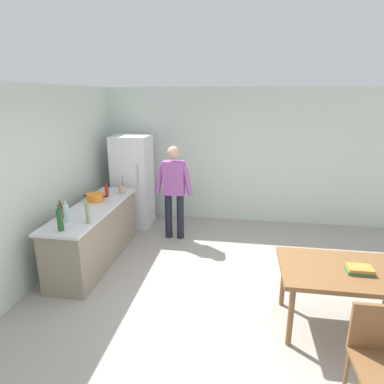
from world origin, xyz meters
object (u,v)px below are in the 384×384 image
at_px(cooking_pot, 96,197).
at_px(book_stack, 360,270).
at_px(bottle_beer_brown, 61,211).
at_px(bottle_vinegar_tall, 88,214).
at_px(bottle_water_clear, 66,213).
at_px(bottle_sauce_red, 107,191).
at_px(utensil_jar, 122,189).
at_px(refrigerator, 133,181).
at_px(chair, 379,353).
at_px(bottle_wine_green, 60,220).
at_px(person, 174,187).
at_px(dining_table, 346,276).

xyz_separation_m(cooking_pot, book_stack, (3.59, -1.44, -0.18)).
bearing_deg(bottle_beer_brown, bottle_vinegar_tall, -13.36).
relative_size(bottle_water_clear, bottle_sauce_red, 1.25).
bearing_deg(utensil_jar, cooking_pot, -119.28).
height_order(refrigerator, chair, refrigerator).
distance_m(refrigerator, bottle_wine_green, 2.53).
xyz_separation_m(person, bottle_beer_brown, (-1.26, -1.57, 0.03)).
bearing_deg(dining_table, bottle_beer_brown, 170.97).
distance_m(cooking_pot, bottle_water_clear, 0.93).
relative_size(person, dining_table, 1.21).
distance_m(person, cooking_pot, 1.36).
height_order(dining_table, bottle_vinegar_tall, bottle_vinegar_tall).
distance_m(bottle_water_clear, bottle_wine_green, 0.30).
height_order(dining_table, book_stack, book_stack).
height_order(person, bottle_vinegar_tall, person).
bearing_deg(chair, bottle_water_clear, 157.13).
relative_size(person, cooking_pot, 4.25).
height_order(bottle_wine_green, bottle_beer_brown, bottle_wine_green).
xyz_separation_m(dining_table, book_stack, (0.11, -0.05, 0.11)).
bearing_deg(chair, bottle_vinegar_tall, 155.16).
xyz_separation_m(chair, bottle_vinegar_tall, (-3.16, 1.44, 0.50)).
bearing_deg(refrigerator, bottle_vinegar_tall, -86.52).
height_order(dining_table, cooking_pot, cooking_pot).
distance_m(dining_table, cooking_pot, 3.76).
relative_size(utensil_jar, bottle_sauce_red, 1.33).
bearing_deg(bottle_wine_green, cooking_pot, 94.33).
distance_m(bottle_sauce_red, bottle_wine_green, 1.49).
height_order(bottle_vinegar_tall, book_stack, bottle_vinegar_tall).
xyz_separation_m(refrigerator, bottle_sauce_red, (-0.10, -1.04, 0.10)).
bearing_deg(chair, book_stack, 82.92).
bearing_deg(bottle_wine_green, bottle_beer_brown, 119.37).
bearing_deg(bottle_vinegar_tall, cooking_pot, 109.12).
height_order(bottle_sauce_red, bottle_vinegar_tall, bottle_vinegar_tall).
xyz_separation_m(cooking_pot, bottle_wine_green, (0.09, -1.21, 0.09)).
relative_size(bottle_sauce_red, bottle_wine_green, 0.71).
xyz_separation_m(person, bottle_wine_green, (-1.04, -1.97, 0.07)).
bearing_deg(cooking_pot, bottle_vinegar_tall, -70.88).
xyz_separation_m(refrigerator, person, (0.95, -0.55, 0.08)).
relative_size(refrigerator, chair, 1.98).
bearing_deg(refrigerator, chair, -48.03).
xyz_separation_m(chair, cooking_pot, (-3.48, 2.36, 0.43)).
relative_size(bottle_beer_brown, book_stack, 0.97).
height_order(dining_table, bottle_wine_green, bottle_wine_green).
bearing_deg(refrigerator, cooking_pot, -97.96).
relative_size(cooking_pot, utensil_jar, 1.25).
xyz_separation_m(person, bottle_water_clear, (-1.12, -1.68, 0.05)).
height_order(person, dining_table, person).
height_order(cooking_pot, book_stack, cooking_pot).
bearing_deg(bottle_vinegar_tall, bottle_sauce_red, 101.37).
relative_size(bottle_water_clear, bottle_wine_green, 0.88).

